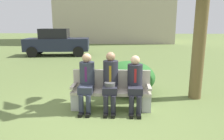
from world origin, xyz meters
The scene contains 7 objects.
ground_plane centered at (0.00, 0.00, 0.00)m, with size 80.00×80.00×0.00m, color #5D703B.
park_bench centered at (0.18, 0.32, 0.42)m, with size 1.82×0.44×0.90m.
seated_man_left centered at (-0.37, 0.19, 0.73)m, with size 0.34×0.72×1.31m.
seated_man_middle centered at (0.17, 0.19, 0.75)m, with size 0.34×0.72×1.35m.
seated_man_right centered at (0.72, 0.19, 0.71)m, with size 0.34×0.72×1.27m.
shrub_near_bench centered at (0.61, 1.44, 0.47)m, with size 1.50×1.37×0.94m, color #286127.
parked_car_near centered at (-3.78, 8.64, 0.84)m, with size 4.06×2.09×1.68m.
Camera 1 is at (0.48, -4.36, 1.96)m, focal length 33.60 mm.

